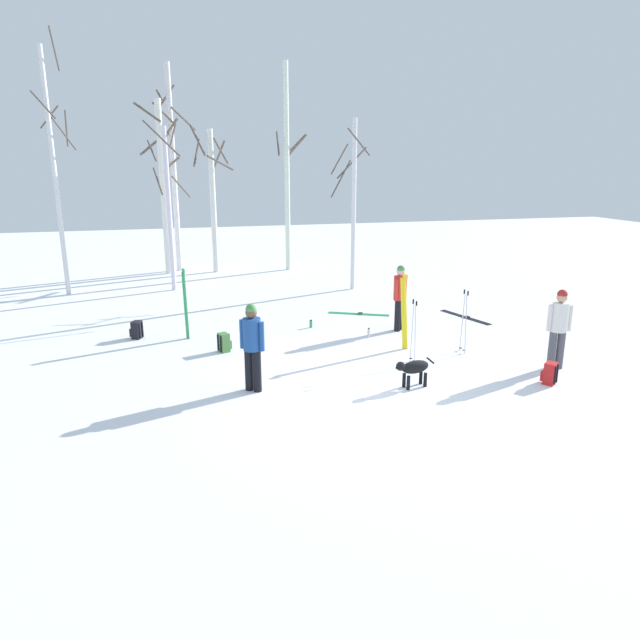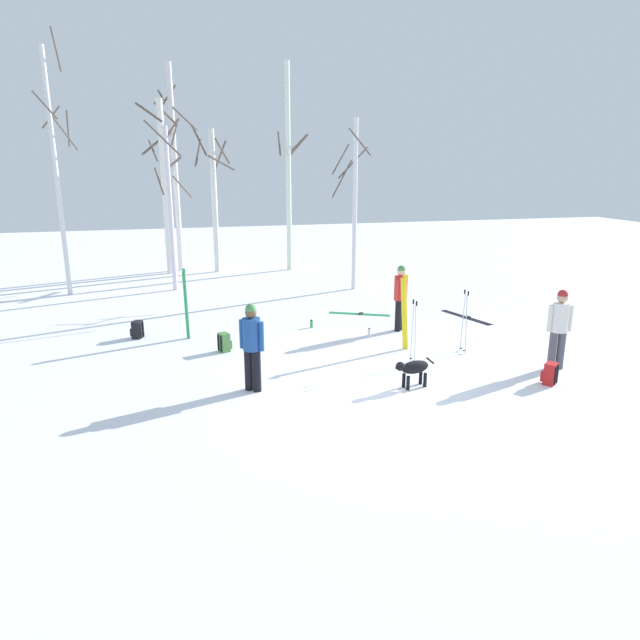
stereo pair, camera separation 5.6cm
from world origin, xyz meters
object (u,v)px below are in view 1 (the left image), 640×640
ski_pair_planted_0 (404,312)px  ski_poles_0 (414,330)px  ski_pair_lying_1 (465,317)px  water_bottle_1 (311,324)px  birch_tree_0 (55,170)px  birch_tree_6 (353,202)px  backpack_1 (137,330)px  ski_poles_1 (464,320)px  birch_tree_3 (173,167)px  ski_pair_lying_0 (359,314)px  dog (413,368)px  backpack_0 (550,373)px  person_1 (400,294)px  birch_tree_2 (169,205)px  backpack_2 (224,343)px  birch_tree_4 (213,196)px  birch_tree_5 (287,168)px  person_2 (559,324)px  water_bottle_0 (369,333)px  birch_tree_1 (163,184)px  ski_pair_planted_1 (185,304)px  person_0 (252,342)px

ski_pair_planted_0 → ski_poles_0: bearing=-101.1°
ski_pair_lying_1 → water_bottle_1: 4.48m
birch_tree_0 → birch_tree_6: birch_tree_0 is taller
ski_poles_0 → backpack_1: (-5.89, 3.46, -0.54)m
ski_poles_1 → birch_tree_3: birch_tree_3 is taller
ski_pair_planted_0 → ski_poles_0: (-0.19, -0.99, -0.13)m
ski_pair_lying_0 → dog: bearing=-98.0°
backpack_0 → birch_tree_0: 15.64m
ski_poles_0 → backpack_1: bearing=149.5°
ski_poles_0 → birch_tree_3: (-4.56, 12.85, 3.33)m
ski_poles_0 → birch_tree_0: (-8.25, 9.23, 3.26)m
ski_pair_planted_0 → person_1: bearing=70.9°
birch_tree_2 → backpack_2: bearing=-82.3°
birch_tree_4 → birch_tree_5: size_ratio=0.71×
person_2 → birch_tree_0: size_ratio=0.21×
birch_tree_3 → birch_tree_6: size_ratio=1.40×
ski_pair_lying_1 → backpack_1: 8.91m
water_bottle_0 → birch_tree_1: bearing=114.6°
ski_poles_1 → person_1: bearing=109.1°
backpack_2 → birch_tree_6: bearing=49.2°
ski_pair_planted_1 → ski_pair_lying_1: (7.69, 0.01, -0.87)m
person_1 → birch_tree_6: size_ratio=0.30×
person_1 → birch_tree_0: size_ratio=0.21×
water_bottle_1 → birch_tree_0: size_ratio=0.03×
birch_tree_0 → ski_pair_planted_0: bearing=-44.3°
ski_pair_planted_0 → backpack_0: size_ratio=4.04×
backpack_2 → birch_tree_5: (3.66, 10.02, 3.81)m
ski_pair_planted_0 → ski_pair_lying_1: (2.82, 2.16, -0.87)m
ski_pair_lying_1 → birch_tree_1: birch_tree_1 is taller
backpack_0 → birch_tree_0: bearing=133.1°
birch_tree_2 → birch_tree_6: (5.97, -1.37, 0.09)m
water_bottle_1 → birch_tree_4: bearing=100.9°
person_0 → person_2: same height
birch_tree_1 → dog: bearing=-72.0°
person_0 → birch_tree_2: 9.97m
ski_pair_lying_0 → ski_poles_1: (1.21, -3.89, 0.77)m
water_bottle_0 → birch_tree_2: 8.81m
water_bottle_1 → birch_tree_4: birch_tree_4 is taller
birch_tree_4 → birch_tree_5: 3.11m
person_2 → backpack_1: person_2 is taller
person_1 → water_bottle_0: bearing=-156.8°
ski_pair_lying_1 → birch_tree_0: size_ratio=0.23×
dog → birch_tree_4: birch_tree_4 is taller
ski_poles_1 → water_bottle_1: 4.14m
backpack_0 → birch_tree_0: size_ratio=0.05×
ski_pair_planted_1 → ski_poles_0: 5.64m
ski_poles_1 → birch_tree_5: 12.06m
water_bottle_0 → birch_tree_0: (-7.97, 7.20, 3.89)m
birch_tree_4 → birch_tree_3: bearing=152.7°
water_bottle_1 → birch_tree_2: 7.23m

